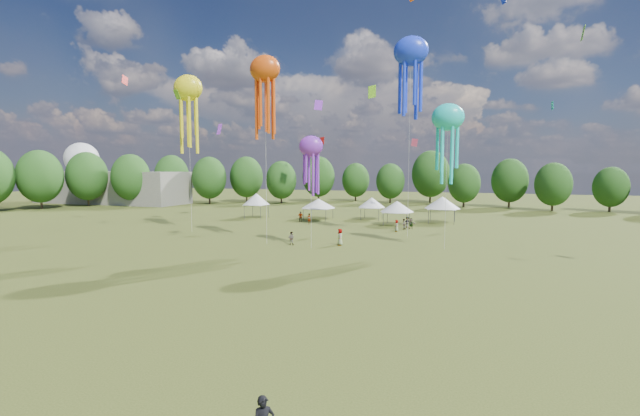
% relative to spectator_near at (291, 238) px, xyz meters
% --- Properties ---
extents(ground, '(300.00, 300.00, 0.00)m').
position_rel_spectator_near_xyz_m(ground, '(5.55, -31.22, -0.78)').
color(ground, '#384416').
rests_on(ground, ground).
extents(spectator_near, '(0.77, 0.61, 1.55)m').
position_rel_spectator_near_xyz_m(spectator_near, '(0.00, 0.00, 0.00)').
color(spectator_near, gray).
rests_on(spectator_near, ground).
extents(spectators_far, '(19.74, 19.95, 1.92)m').
position_rel_spectator_near_xyz_m(spectators_far, '(6.42, 14.74, 0.07)').
color(spectators_far, gray).
rests_on(spectators_far, ground).
extents(festival_tents, '(36.84, 10.85, 4.45)m').
position_rel_spectator_near_xyz_m(festival_tents, '(2.10, 24.65, 2.30)').
color(festival_tents, '#47474C').
rests_on(festival_tents, ground).
extents(show_kites, '(38.01, 13.17, 25.11)m').
position_rel_spectator_near_xyz_m(show_kites, '(1.06, 4.70, 16.65)').
color(show_kites, '#E24C0E').
rests_on(show_kites, ground).
extents(treeline, '(201.57, 95.24, 13.43)m').
position_rel_spectator_near_xyz_m(treeline, '(1.69, 31.29, 5.77)').
color(treeline, '#38281C').
rests_on(treeline, ground).
extents(hangar, '(40.00, 12.00, 8.00)m').
position_rel_spectator_near_xyz_m(hangar, '(-66.45, 40.78, 3.22)').
color(hangar, gray).
rests_on(hangar, ground).
extents(radome, '(9.00, 9.00, 16.00)m').
position_rel_spectator_near_xyz_m(radome, '(-82.45, 46.78, 9.21)').
color(radome, white).
rests_on(radome, ground).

